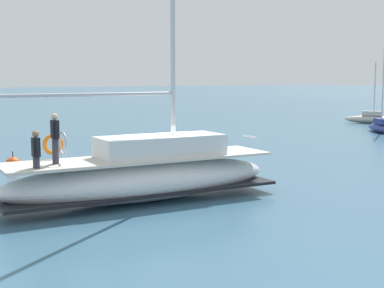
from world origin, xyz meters
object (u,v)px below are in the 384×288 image
(moored_cutter_right, at_px, (370,118))
(mooring_buoy, at_px, (13,164))
(moored_cutter_left, at_px, (380,126))
(main_sailboat, at_px, (144,174))

(moored_cutter_right, distance_m, mooring_buoy, 34.41)
(moored_cutter_left, distance_m, moored_cutter_right, 8.30)
(main_sailboat, xyz_separation_m, moored_cutter_left, (-10.99, 25.46, -0.42))
(moored_cutter_left, xyz_separation_m, mooring_buoy, (2.17, -27.59, -0.28))
(main_sailboat, height_order, mooring_buoy, main_sailboat)
(main_sailboat, relative_size, moored_cutter_left, 1.86)
(main_sailboat, distance_m, moored_cutter_right, 35.58)
(moored_cutter_right, bearing_deg, mooring_buoy, -76.50)
(moored_cutter_left, bearing_deg, main_sailboat, -66.64)
(moored_cutter_left, height_order, mooring_buoy, moored_cutter_left)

